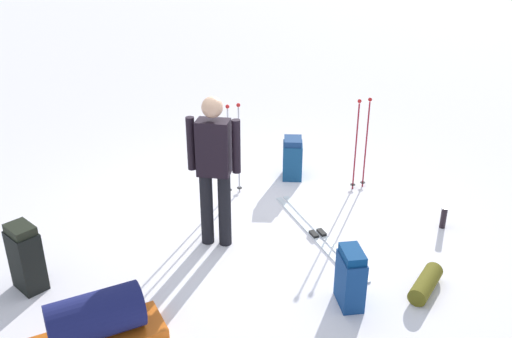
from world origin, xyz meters
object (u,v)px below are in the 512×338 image
object	(u,v)px
ski_pair_near	(318,235)
thermos_bottle	(443,218)
skier_standing	(214,165)
backpack_bright	(26,258)
backpack_large_dark	(292,158)
ski_poles_planted_far	(234,145)
ski_poles_planted_near	(362,139)
gear_sled	(96,322)
sleeping_mat_rolled	(426,284)
backpack_small_spare	(351,278)

from	to	relation	value
ski_pair_near	thermos_bottle	world-z (taller)	thermos_bottle
skier_standing	backpack_bright	size ratio (longest dim) A/B	2.43
backpack_large_dark	skier_standing	bearing A→B (deg)	-126.38
skier_standing	backpack_large_dark	world-z (taller)	skier_standing
skier_standing	ski_poles_planted_far	world-z (taller)	skier_standing
ski_poles_planted_near	gear_sled	distance (m)	4.05
thermos_bottle	sleeping_mat_rolled	bearing A→B (deg)	-121.24
skier_standing	ski_poles_planted_far	size ratio (longest dim) A/B	1.38
backpack_large_dark	ski_poles_planted_near	size ratio (longest dim) A/B	0.46
ski_pair_near	ski_poles_planted_near	distance (m)	1.55
backpack_large_dark	sleeping_mat_rolled	distance (m)	2.83
backpack_large_dark	thermos_bottle	size ratio (longest dim) A/B	2.23
backpack_small_spare	ski_poles_planted_near	bearing A→B (deg)	71.33
ski_pair_near	thermos_bottle	distance (m)	1.50
backpack_small_spare	sleeping_mat_rolled	world-z (taller)	backpack_small_spare
ski_poles_planted_far	backpack_large_dark	bearing A→B (deg)	24.38
backpack_bright	ski_poles_planted_far	size ratio (longest dim) A/B	0.57
backpack_small_spare	ski_pair_near	bearing A→B (deg)	90.74
ski_pair_near	backpack_bright	bearing A→B (deg)	-169.21
backpack_large_dark	thermos_bottle	world-z (taller)	backpack_large_dark
ski_pair_near	backpack_small_spare	size ratio (longest dim) A/B	3.32
backpack_bright	ski_poles_planted_near	size ratio (longest dim) A/B	0.56
backpack_small_spare	backpack_large_dark	bearing A→B (deg)	90.37
ski_pair_near	sleeping_mat_rolled	distance (m)	1.40
backpack_bright	gear_sled	size ratio (longest dim) A/B	0.58
ski_poles_planted_near	backpack_small_spare	bearing A→B (deg)	-108.67
ski_poles_planted_near	backpack_large_dark	bearing A→B (deg)	151.76
ski_pair_near	backpack_large_dark	world-z (taller)	backpack_large_dark
backpack_bright	backpack_small_spare	world-z (taller)	backpack_bright
ski_pair_near	thermos_bottle	bearing A→B (deg)	-0.09
backpack_large_dark	ski_poles_planted_far	distance (m)	1.01
thermos_bottle	backpack_large_dark	bearing A→B (deg)	133.59
backpack_bright	ski_poles_planted_near	bearing A→B (deg)	24.03
ski_pair_near	backpack_bright	distance (m)	3.09
backpack_small_spare	thermos_bottle	world-z (taller)	backpack_small_spare
backpack_bright	thermos_bottle	size ratio (longest dim) A/B	2.69
backpack_bright	gear_sled	world-z (taller)	backpack_bright
sleeping_mat_rolled	skier_standing	bearing A→B (deg)	149.62
backpack_bright	thermos_bottle	bearing A→B (deg)	7.24
ski_pair_near	sleeping_mat_rolled	bearing A→B (deg)	-54.81
backpack_large_dark	sleeping_mat_rolled	xyz separation A→B (m)	(0.81, -2.71, -0.19)
backpack_large_dark	ski_pair_near	bearing A→B (deg)	-89.92
ski_poles_planted_far	gear_sled	size ratio (longest dim) A/B	1.02
backpack_bright	gear_sled	distance (m)	1.17
ski_pair_near	ski_poles_planted_far	bearing A→B (deg)	125.40
thermos_bottle	backpack_small_spare	bearing A→B (deg)	-140.53
backpack_bright	sleeping_mat_rolled	world-z (taller)	backpack_bright
skier_standing	backpack_large_dark	distance (m)	2.05
backpack_large_dark	thermos_bottle	distance (m)	2.18
ski_poles_planted_near	sleeping_mat_rolled	world-z (taller)	ski_poles_planted_near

